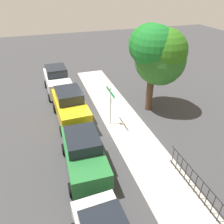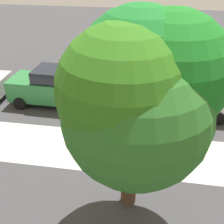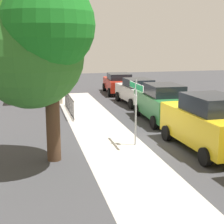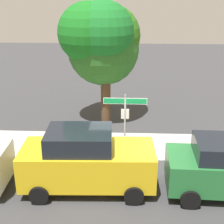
% 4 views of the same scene
% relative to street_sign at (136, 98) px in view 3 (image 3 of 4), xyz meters
% --- Properties ---
extents(ground_plane, '(60.00, 60.00, 0.00)m').
position_rel_street_sign_xyz_m(ground_plane, '(-0.02, -0.40, -1.92)').
color(ground_plane, '#38383A').
extents(sidewalk_strip, '(24.00, 2.60, 0.00)m').
position_rel_street_sign_xyz_m(sidewalk_strip, '(1.98, 0.90, -1.92)').
color(sidewalk_strip, '#B1AAA0').
rests_on(sidewalk_strip, ground_plane).
extents(street_sign, '(1.72, 0.07, 2.65)m').
position_rel_street_sign_xyz_m(street_sign, '(0.00, 0.00, 0.00)').
color(street_sign, '#9EA0A5').
rests_on(street_sign, ground_plane).
extents(shade_tree, '(3.92, 3.81, 6.08)m').
position_rel_street_sign_xyz_m(shade_tree, '(-1.19, 3.73, 2.28)').
color(shade_tree, '#483221').
rests_on(shade_tree, ground_plane).
extents(car_yellow, '(4.53, 2.20, 2.17)m').
position_rel_street_sign_xyz_m(car_yellow, '(-1.26, -2.43, -0.85)').
color(car_yellow, gold).
rests_on(car_yellow, ground_plane).
extents(car_green, '(4.34, 2.13, 1.96)m').
position_rel_street_sign_xyz_m(car_green, '(3.54, -2.55, -0.94)').
color(car_green, '#256D34').
rests_on(car_green, ground_plane).
extents(car_silver, '(4.23, 2.09, 1.70)m').
position_rel_street_sign_xyz_m(car_silver, '(8.34, -2.72, -1.05)').
color(car_silver, beige).
rests_on(car_silver, ground_plane).
extents(car_red, '(4.40, 2.34, 1.60)m').
position_rel_street_sign_xyz_m(car_red, '(13.13, -2.73, -1.09)').
color(car_red, '#B22517').
rests_on(car_red, ground_plane).
extents(iron_fence, '(4.63, 0.04, 1.07)m').
position_rel_street_sign_xyz_m(iron_fence, '(6.81, 1.90, -1.36)').
color(iron_fence, black).
rests_on(iron_fence, ground_plane).
extents(utility_shed, '(3.28, 3.14, 2.54)m').
position_rel_street_sign_xyz_m(utility_shed, '(11.13, 3.40, -0.63)').
color(utility_shed, tan).
rests_on(utility_shed, ground_plane).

